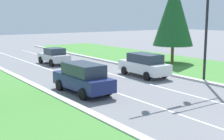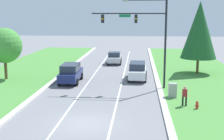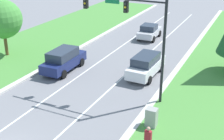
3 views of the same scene
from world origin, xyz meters
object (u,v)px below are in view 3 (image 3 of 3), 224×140
at_px(white_suv, 146,65).
at_px(pedestrian, 148,138).
at_px(silver_sedan, 149,31).
at_px(traffic_signal_mast, 138,22).
at_px(navy_suv, 64,60).
at_px(utility_cabinet, 151,118).
at_px(oak_near_left_tree, 2,19).

distance_m(white_suv, pedestrian, 10.80).
bearing_deg(white_suv, silver_sedan, 109.48).
height_order(traffic_signal_mast, pedestrian, traffic_signal_mast).
height_order(silver_sedan, navy_suv, navy_suv).
height_order(utility_cabinet, pedestrian, pedestrian).
relative_size(white_suv, pedestrian, 2.98).
bearing_deg(pedestrian, navy_suv, -34.10).
distance_m(silver_sedan, utility_cabinet, 19.36).
height_order(utility_cabinet, oak_near_left_tree, oak_near_left_tree).
relative_size(traffic_signal_mast, navy_suv, 1.74).
bearing_deg(silver_sedan, oak_near_left_tree, -134.78).
height_order(traffic_signal_mast, utility_cabinet, traffic_signal_mast).
xyz_separation_m(silver_sedan, pedestrian, (7.24, -20.78, 0.05)).
bearing_deg(navy_suv, utility_cabinet, -29.22).
distance_m(white_suv, utility_cabinet, 8.17).
xyz_separation_m(traffic_signal_mast, oak_near_left_tree, (-15.42, 2.79, -2.03)).
bearing_deg(traffic_signal_mast, utility_cabinet, -54.64).
relative_size(traffic_signal_mast, white_suv, 1.78).
distance_m(silver_sedan, oak_near_left_tree, 16.74).
xyz_separation_m(traffic_signal_mast, utility_cabinet, (2.39, -3.37, -5.21)).
xyz_separation_m(navy_suv, oak_near_left_tree, (-7.53, 0.76, 2.79)).
relative_size(traffic_signal_mast, utility_cabinet, 6.77).
distance_m(silver_sedan, navy_suv, 13.33).
bearing_deg(traffic_signal_mast, navy_suv, 165.53).
distance_m(navy_suv, utility_cabinet, 11.62).
bearing_deg(utility_cabinet, pedestrian, -75.37).
bearing_deg(utility_cabinet, navy_suv, 152.27).
bearing_deg(traffic_signal_mast, white_suv, 99.99).
height_order(silver_sedan, oak_near_left_tree, oak_near_left_tree).
relative_size(white_suv, oak_near_left_tree, 0.87).
distance_m(utility_cabinet, pedestrian, 2.68).
xyz_separation_m(white_suv, navy_suv, (-7.15, -2.14, 0.03)).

